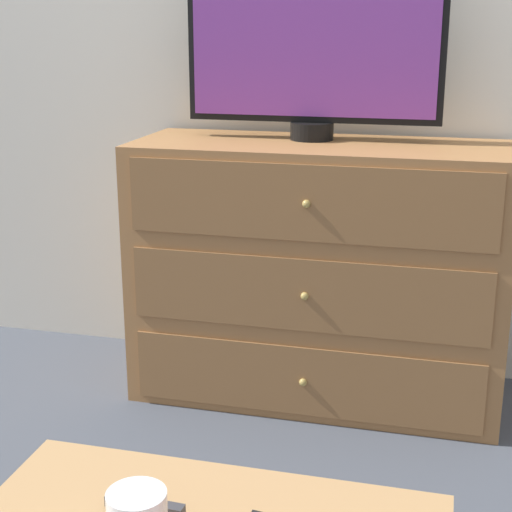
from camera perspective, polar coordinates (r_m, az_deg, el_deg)
ground_plane at (r=2.93m, az=3.15°, el=-7.34°), size 12.00×12.00×0.00m
dresser at (r=2.53m, az=4.54°, el=-1.22°), size 1.17×0.47×0.83m
tv at (r=2.49m, az=4.23°, el=14.91°), size 0.80×0.14×0.54m
remote_control at (r=1.33m, az=-8.10°, el=-17.51°), size 0.13×0.03×0.02m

